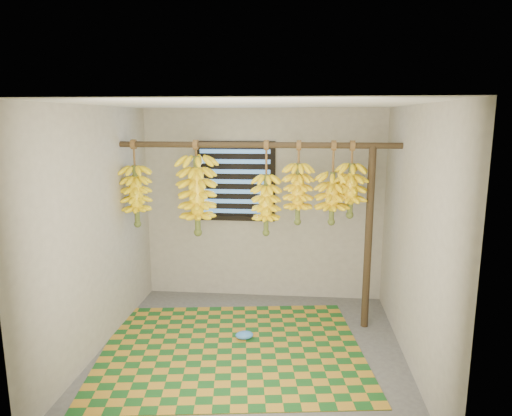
# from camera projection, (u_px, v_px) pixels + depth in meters

# --- Properties ---
(floor) EXTENTS (3.00, 3.00, 0.01)m
(floor) POSITION_uv_depth(u_px,v_px,m) (251.00, 353.00, 4.52)
(floor) COLOR #4D4D4D
(floor) RESTS_ON ground
(ceiling) EXTENTS (3.00, 3.00, 0.01)m
(ceiling) POSITION_uv_depth(u_px,v_px,m) (250.00, 104.00, 4.05)
(ceiling) COLOR silver
(ceiling) RESTS_ON wall_back
(wall_back) EXTENTS (3.00, 0.01, 2.40)m
(wall_back) POSITION_uv_depth(u_px,v_px,m) (263.00, 205.00, 5.76)
(wall_back) COLOR gray
(wall_back) RESTS_ON floor
(wall_left) EXTENTS (0.01, 3.00, 2.40)m
(wall_left) POSITION_uv_depth(u_px,v_px,m) (97.00, 231.00, 4.43)
(wall_left) COLOR gray
(wall_left) RESTS_ON floor
(wall_right) EXTENTS (0.01, 3.00, 2.40)m
(wall_right) POSITION_uv_depth(u_px,v_px,m) (415.00, 239.00, 4.14)
(wall_right) COLOR gray
(wall_right) RESTS_ON floor
(window) EXTENTS (1.00, 0.04, 1.00)m
(window) POSITION_uv_depth(u_px,v_px,m) (235.00, 181.00, 5.70)
(window) COLOR black
(window) RESTS_ON wall_back
(hanging_pole) EXTENTS (3.00, 0.06, 0.06)m
(hanging_pole) POSITION_uv_depth(u_px,v_px,m) (257.00, 145.00, 4.82)
(hanging_pole) COLOR #3A2B1B
(hanging_pole) RESTS_ON wall_left
(support_post) EXTENTS (0.08, 0.08, 2.00)m
(support_post) POSITION_uv_depth(u_px,v_px,m) (368.00, 239.00, 4.90)
(support_post) COLOR #3A2B1B
(support_post) RESTS_ON floor
(woven_mat) EXTENTS (2.82, 2.38, 0.01)m
(woven_mat) POSITION_uv_depth(u_px,v_px,m) (232.00, 349.00, 4.58)
(woven_mat) COLOR #17511C
(woven_mat) RESTS_ON floor
(plastic_bag) EXTENTS (0.22, 0.18, 0.08)m
(plastic_bag) POSITION_uv_depth(u_px,v_px,m) (244.00, 335.00, 4.77)
(plastic_bag) COLOR #397DD4
(plastic_bag) RESTS_ON woven_mat
(banana_bunch_a) EXTENTS (0.32, 0.32, 0.96)m
(banana_bunch_a) POSITION_uv_depth(u_px,v_px,m) (136.00, 196.00, 5.05)
(banana_bunch_a) COLOR brown
(banana_bunch_a) RESTS_ON hanging_pole
(banana_bunch_b) EXTENTS (0.41, 0.41, 1.04)m
(banana_bunch_b) POSITION_uv_depth(u_px,v_px,m) (197.00, 196.00, 4.98)
(banana_bunch_b) COLOR brown
(banana_bunch_b) RESTS_ON hanging_pole
(banana_bunch_c) EXTENTS (0.30, 0.30, 1.02)m
(banana_bunch_c) POSITION_uv_depth(u_px,v_px,m) (266.00, 205.00, 4.93)
(banana_bunch_c) COLOR brown
(banana_bunch_c) RESTS_ON hanging_pole
(banana_bunch_d) EXTENTS (0.31, 0.31, 0.89)m
(banana_bunch_d) POSITION_uv_depth(u_px,v_px,m) (298.00, 194.00, 4.87)
(banana_bunch_d) COLOR brown
(banana_bunch_d) RESTS_ON hanging_pole
(banana_bunch_e) EXTENTS (0.36, 0.36, 0.89)m
(banana_bunch_e) POSITION_uv_depth(u_px,v_px,m) (332.00, 198.00, 4.85)
(banana_bunch_e) COLOR brown
(banana_bunch_e) RESTS_ON hanging_pole
(banana_bunch_f) EXTENTS (0.32, 0.32, 0.81)m
(banana_bunch_f) POSITION_uv_depth(u_px,v_px,m) (351.00, 190.00, 4.81)
(banana_bunch_f) COLOR brown
(banana_bunch_f) RESTS_ON hanging_pole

